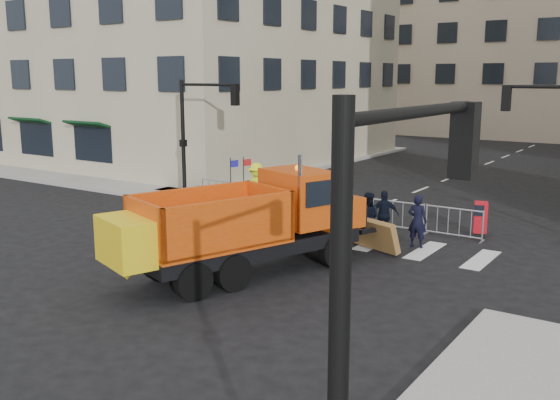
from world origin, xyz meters
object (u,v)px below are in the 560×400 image
Objects in this scene: plow_truck at (244,223)px; worker at (257,187)px; cop_c at (384,215)px; cop_b at (367,217)px; newspaper_box at (480,217)px; cop_a at (417,221)px.

plow_truck is 4.61× the size of worker.
cop_b is at bearing 34.81° from cop_c.
plow_truck is 8.29× the size of newspaper_box.
cop_c is 3.45m from newspaper_box.
cop_c is (-1.35, 0.37, -0.03)m from cop_a.
cop_b reaches higher than cop_c.
cop_b is at bearing -155.48° from newspaper_box.
cop_c is at bearing -121.87° from cop_b.
cop_c is at bearing -18.06° from cop_a.
worker reaches higher than cop_c.
cop_c is 1.55× the size of newspaper_box.
cop_b is 0.88× the size of worker.
cop_b is 4.15m from newspaper_box.
plow_truck reaches higher than cop_b.
cop_b is 5.84m from worker.
worker reaches higher than cop_b.
plow_truck reaches higher than cop_c.
cop_b is at bearing -34.22° from worker.
plow_truck is at bearing 59.33° from cop_a.
worker is (-4.36, 6.57, -0.39)m from plow_truck.
worker is (-5.95, 0.68, 0.29)m from cop_c.
newspaper_box is at bearing -174.07° from cop_c.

